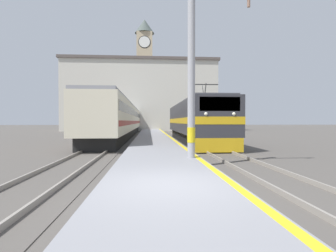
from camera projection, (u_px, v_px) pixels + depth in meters
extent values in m
plane|color=#514C47|center=(152.00, 135.00, 35.89)|extent=(200.00, 200.00, 0.00)
cube|color=gray|center=(153.00, 135.00, 30.90)|extent=(3.25, 140.00, 0.40)
cube|color=yellow|center=(165.00, 133.00, 31.00)|extent=(0.20, 140.00, 0.00)
cube|color=#514C47|center=(182.00, 137.00, 31.16)|extent=(2.84, 140.00, 0.02)
cube|color=gray|center=(176.00, 136.00, 31.10)|extent=(0.07, 140.00, 0.14)
cube|color=gray|center=(188.00, 136.00, 31.21)|extent=(0.07, 140.00, 0.14)
cube|color=#514C47|center=(122.00, 137.00, 30.64)|extent=(2.84, 140.00, 0.02)
cube|color=gray|center=(116.00, 136.00, 30.58)|extent=(0.07, 140.00, 0.14)
cube|color=gray|center=(128.00, 136.00, 30.69)|extent=(0.07, 140.00, 0.14)
cube|color=black|center=(194.00, 137.00, 23.07)|extent=(2.46, 15.52, 0.90)
cube|color=#333338|center=(194.00, 118.00, 23.04)|extent=(2.90, 16.87, 2.47)
cube|color=gold|center=(194.00, 121.00, 23.05)|extent=(2.92, 16.89, 0.44)
cube|color=gold|center=(219.00, 145.00, 14.81)|extent=(2.75, 0.30, 0.81)
cube|color=black|center=(220.00, 104.00, 14.68)|extent=(2.32, 0.12, 0.80)
sphere|color=white|center=(206.00, 114.00, 14.59)|extent=(0.20, 0.20, 0.20)
sphere|color=white|center=(234.00, 114.00, 14.71)|extent=(0.20, 0.20, 0.20)
cube|color=#4C4C51|center=(194.00, 103.00, 23.02)|extent=(2.61, 16.02, 0.12)
cylinder|color=#333333|center=(205.00, 91.00, 18.46)|extent=(0.06, 0.63, 1.03)
cylinder|color=#333333|center=(203.00, 92.00, 19.16)|extent=(0.06, 0.63, 1.03)
cube|color=#262626|center=(204.00, 85.00, 18.80)|extent=(2.03, 0.08, 0.06)
cube|color=black|center=(125.00, 132.00, 34.74)|extent=(2.46, 39.28, 0.90)
cube|color=beige|center=(125.00, 118.00, 34.71)|extent=(2.90, 40.92, 2.71)
cube|color=black|center=(125.00, 114.00, 34.70)|extent=(2.92, 40.10, 0.64)
cube|color=maroon|center=(125.00, 122.00, 34.72)|extent=(2.92, 40.10, 0.36)
cube|color=gray|center=(125.00, 107.00, 34.68)|extent=(2.67, 40.92, 0.20)
cylinder|color=#9E9EA3|center=(191.00, 66.00, 10.29)|extent=(0.30, 0.30, 7.21)
cylinder|color=yellow|center=(191.00, 135.00, 10.33)|extent=(0.32, 0.32, 0.60)
cylinder|color=#8C6651|center=(249.00, 3.00, 10.41)|extent=(0.12, 0.12, 0.35)
cube|color=tan|center=(145.00, 81.00, 61.16)|extent=(3.58, 3.58, 22.33)
cylinder|color=black|center=(144.00, 42.00, 59.19)|extent=(2.81, 0.06, 2.81)
cylinder|color=white|center=(144.00, 42.00, 59.16)|extent=(2.51, 0.10, 2.51)
cone|color=#47514C|center=(145.00, 26.00, 60.93)|extent=(4.48, 4.48, 3.22)
cube|color=beige|center=(141.00, 97.00, 51.84)|extent=(29.08, 8.02, 13.24)
cube|color=#564C47|center=(141.00, 62.00, 51.72)|extent=(29.68, 8.62, 0.50)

